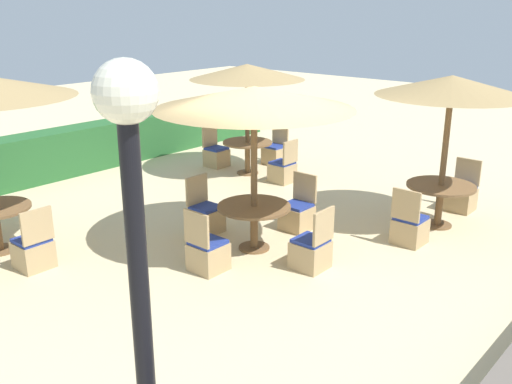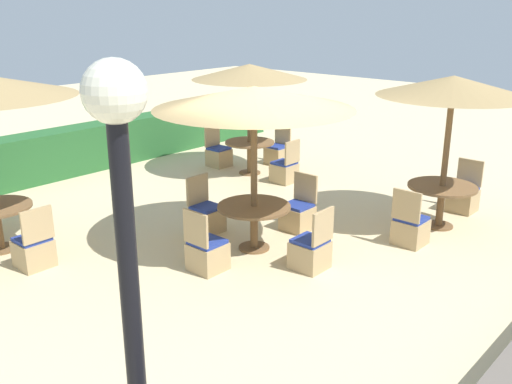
{
  "view_description": "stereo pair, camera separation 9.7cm",
  "coord_description": "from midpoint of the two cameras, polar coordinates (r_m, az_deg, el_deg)",
  "views": [
    {
      "loc": [
        -6.17,
        -4.73,
        3.58
      ],
      "look_at": [
        0.0,
        0.6,
        0.9
      ],
      "focal_mm": 40.0,
      "sensor_mm": 36.0,
      "label": 1
    },
    {
      "loc": [
        -6.11,
        -4.81,
        3.58
      ],
      "look_at": [
        0.0,
        0.6,
        0.9
      ],
      "focal_mm": 40.0,
      "sensor_mm": 36.0,
      "label": 2
    }
  ],
  "objects": [
    {
      "name": "patio_chair_back_right_north",
      "position": [
        13.31,
        -4.23,
        3.7
      ],
      "size": [
        0.46,
        0.46,
        0.93
      ],
      "rotation": [
        0.0,
        0.0,
        3.14
      ],
      "color": "tan",
      "rests_on": "ground_plane"
    },
    {
      "name": "patio_chair_back_right_south",
      "position": [
        12.05,
        2.47,
        2.19
      ],
      "size": [
        0.46,
        0.46,
        0.93
      ],
      "color": "tan",
      "rests_on": "ground_plane"
    },
    {
      "name": "patio_chair_front_right_east",
      "position": [
        11.03,
        19.6,
        -0.41
      ],
      "size": [
        0.46,
        0.46,
        0.93
      ],
      "rotation": [
        0.0,
        0.0,
        1.57
      ],
      "color": "tan",
      "rests_on": "ground_plane"
    },
    {
      "name": "round_table_center",
      "position": [
        8.64,
        -0.52,
        -2.24
      ],
      "size": [
        1.11,
        1.11,
        0.7
      ],
      "color": "brown",
      "rests_on": "ground_plane"
    },
    {
      "name": "patio_chair_center_east",
      "position": [
        9.53,
        3.87,
        -2.23
      ],
      "size": [
        0.46,
        0.46,
        0.93
      ],
      "rotation": [
        0.0,
        0.0,
        1.57
      ],
      "color": "tan",
      "rests_on": "ground_plane"
    },
    {
      "name": "lamp_post",
      "position": [
        3.36,
        -12.8,
        -3.67
      ],
      "size": [
        0.36,
        0.36,
        3.32
      ],
      "color": "black",
      "rests_on": "ground_plane"
    },
    {
      "name": "patio_chair_center_south",
      "position": [
        8.15,
        5.21,
        -5.91
      ],
      "size": [
        0.46,
        0.46,
        0.93
      ],
      "color": "tan",
      "rests_on": "ground_plane"
    },
    {
      "name": "ground_plane",
      "position": [
        8.56,
        2.73,
        -6.56
      ],
      "size": [
        40.0,
        40.0,
        0.0
      ],
      "primitive_type": "plane",
      "color": "beige"
    },
    {
      "name": "round_table_front_right",
      "position": [
        10.02,
        17.7,
        -0.09
      ],
      "size": [
        1.14,
        1.14,
        0.73
      ],
      "color": "brown",
      "rests_on": "ground_plane"
    },
    {
      "name": "parasol_center",
      "position": [
        8.2,
        -0.55,
        9.36
      ],
      "size": [
        2.92,
        2.92,
        2.49
      ],
      "color": "brown",
      "rests_on": "ground_plane"
    },
    {
      "name": "round_table_back_right",
      "position": [
        12.61,
        -1.08,
        4.4
      ],
      "size": [
        1.09,
        1.09,
        0.73
      ],
      "color": "brown",
      "rests_on": "ground_plane"
    },
    {
      "name": "patio_chair_center_west",
      "position": [
        8.09,
        -5.24,
        -6.11
      ],
      "size": [
        0.46,
        0.46,
        0.93
      ],
      "rotation": [
        0.0,
        0.0,
        -1.57
      ],
      "color": "tan",
      "rests_on": "ground_plane"
    },
    {
      "name": "patio_chair_back_left_south",
      "position": [
        8.74,
        -21.65,
        -5.49
      ],
      "size": [
        0.46,
        0.46,
        0.93
      ],
      "color": "tan",
      "rests_on": "ground_plane"
    },
    {
      "name": "patio_chair_center_north",
      "position": [
        9.45,
        -5.35,
        -2.46
      ],
      "size": [
        0.46,
        0.46,
        0.93
      ],
      "rotation": [
        0.0,
        0.0,
        3.14
      ],
      "color": "tan",
      "rests_on": "ground_plane"
    },
    {
      "name": "patio_chair_back_right_east",
      "position": [
        13.49,
        1.71,
        3.93
      ],
      "size": [
        0.46,
        0.46,
        0.93
      ],
      "rotation": [
        0.0,
        0.0,
        1.57
      ],
      "color": "tan",
      "rests_on": "ground_plane"
    },
    {
      "name": "parasol_back_right",
      "position": [
        12.32,
        -1.12,
        11.89
      ],
      "size": [
        2.46,
        2.46,
        2.4
      ],
      "color": "brown",
      "rests_on": "ground_plane"
    },
    {
      "name": "hedge_row",
      "position": [
        13.12,
        -19.83,
        3.54
      ],
      "size": [
        13.0,
        0.7,
        1.01
      ],
      "primitive_type": "cube",
      "color": "#28602D",
      "rests_on": "ground_plane"
    },
    {
      "name": "patio_chair_front_right_west",
      "position": [
        9.24,
        14.81,
        -3.49
      ],
      "size": [
        0.46,
        0.46,
        0.93
      ],
      "rotation": [
        0.0,
        0.0,
        -1.57
      ],
      "color": "tan",
      "rests_on": "ground_plane"
    },
    {
      "name": "parasol_front_right",
      "position": [
        9.64,
        18.71,
        9.97
      ],
      "size": [
        2.4,
        2.4,
        2.53
      ],
      "color": "brown",
      "rests_on": "ground_plane"
    }
  ]
}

